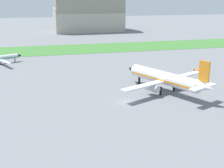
% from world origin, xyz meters
% --- Properties ---
extents(ground_plane, '(600.00, 600.00, 0.00)m').
position_xyz_m(ground_plane, '(0.00, 0.00, 0.00)').
color(ground_plane, slate).
extents(grass_taxiway_strip, '(360.00, 28.00, 0.08)m').
position_xyz_m(grass_taxiway_strip, '(0.00, 80.93, 0.04)').
color(grass_taxiway_strip, '#3D7533').
rests_on(grass_taxiway_strip, ground_plane).
extents(airplane_midfield_jet, '(29.00, 28.86, 10.93)m').
position_xyz_m(airplane_midfield_jet, '(12.88, 5.57, 3.94)').
color(airplane_midfield_jet, white).
rests_on(airplane_midfield_jet, ground_plane).
extents(baggage_cart_near_gate, '(2.20, 2.69, 0.90)m').
position_xyz_m(baggage_cart_near_gate, '(33.31, 24.15, 0.57)').
color(baggage_cart_near_gate, orange).
rests_on(baggage_cart_near_gate, ground_plane).
extents(hangar_distant, '(48.40, 30.91, 35.02)m').
position_xyz_m(hangar_distant, '(17.76, 155.18, 15.82)').
color(hangar_distant, '#B2AD9E').
rests_on(hangar_distant, ground_plane).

